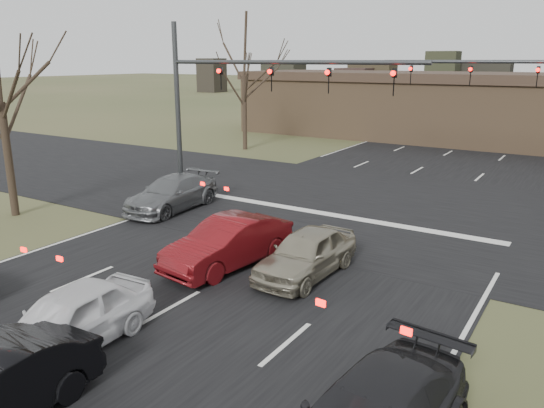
{
  "coord_description": "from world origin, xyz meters",
  "views": [
    {
      "loc": [
        8.99,
        -6.36,
        6.31
      ],
      "look_at": [
        0.61,
        6.99,
        2.0
      ],
      "focal_mm": 35.0,
      "sensor_mm": 36.0,
      "label": 1
    }
  ],
  "objects": [
    {
      "name": "car_white_sedan",
      "position": [
        -0.5,
        0.28,
        0.72
      ],
      "size": [
        1.94,
        4.3,
        1.43
      ],
      "primitive_type": "imported",
      "rotation": [
        0.0,
        0.0,
        0.06
      ],
      "color": "white",
      "rests_on": "ground"
    },
    {
      "name": "car_red_ahead",
      "position": [
        -0.5,
        6.2,
        0.76
      ],
      "size": [
        2.22,
        4.8,
        1.52
      ],
      "primitive_type": "imported",
      "rotation": [
        0.0,
        0.0,
        -0.13
      ],
      "color": "maroon",
      "rests_on": "ground"
    },
    {
      "name": "car_silver_ahead",
      "position": [
        1.94,
        6.81,
        0.71
      ],
      "size": [
        1.81,
        4.21,
        1.42
      ],
      "primitive_type": "imported",
      "rotation": [
        0.0,
        0.0,
        -0.03
      ],
      "color": "gray",
      "rests_on": "ground"
    },
    {
      "name": "road_cross",
      "position": [
        0.0,
        15.0,
        0.01
      ],
      "size": [
        200.0,
        14.0,
        0.02
      ],
      "primitive_type": "cube",
      "color": "black",
      "rests_on": "ground"
    },
    {
      "name": "road_main",
      "position": [
        0.0,
        60.0,
        0.01
      ],
      "size": [
        14.0,
        300.0,
        0.02
      ],
      "primitive_type": "cube",
      "color": "black",
      "rests_on": "ground"
    },
    {
      "name": "mast_arm_near",
      "position": [
        -5.23,
        13.0,
        5.07
      ],
      "size": [
        12.12,
        0.24,
        8.0
      ],
      "color": "#383A3D",
      "rests_on": "ground"
    },
    {
      "name": "tree_left_far",
      "position": [
        -13.0,
        25.0,
        7.34
      ],
      "size": [
        5.7,
        5.7,
        9.5
      ],
      "color": "black",
      "rests_on": "ground"
    },
    {
      "name": "car_grey_ahead",
      "position": [
        -6.5,
        10.17,
        0.71
      ],
      "size": [
        2.24,
        5.01,
        1.43
      ],
      "primitive_type": "imported",
      "rotation": [
        0.0,
        0.0,
        0.05
      ],
      "color": "slate",
      "rests_on": "ground"
    },
    {
      "name": "mast_arm_far",
      "position": [
        6.18,
        23.0,
        5.02
      ],
      "size": [
        11.12,
        0.24,
        8.0
      ],
      "color": "#383A3D",
      "rests_on": "ground"
    },
    {
      "name": "ground",
      "position": [
        0.0,
        0.0,
        0.0
      ],
      "size": [
        360.0,
        360.0,
        0.0
      ],
      "primitive_type": "plane",
      "color": "#3D4826",
      "rests_on": "ground"
    },
    {
      "name": "building",
      "position": [
        2.0,
        38.0,
        2.67
      ],
      "size": [
        42.4,
        10.4,
        5.3
      ],
      "color": "brown",
      "rests_on": "ground"
    }
  ]
}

